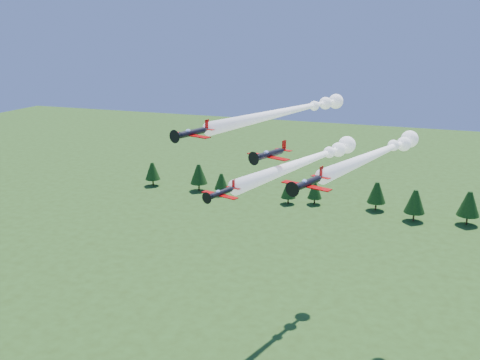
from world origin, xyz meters
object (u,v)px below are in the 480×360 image
(plane_right, at_px, (379,153))
(plane_slot, at_px, (270,154))
(plane_lead, at_px, (310,159))
(plane_left, at_px, (291,110))

(plane_right, xyz_separation_m, plane_slot, (-17.40, -15.94, 1.83))
(plane_slot, bearing_deg, plane_right, 63.74)
(plane_lead, bearing_deg, plane_left, 133.88)
(plane_right, height_order, plane_slot, plane_slot)
(plane_right, distance_m, plane_slot, 23.67)
(plane_left, bearing_deg, plane_lead, -46.27)
(plane_lead, bearing_deg, plane_slot, -102.62)
(plane_slot, bearing_deg, plane_left, 117.76)
(plane_lead, distance_m, plane_left, 19.75)
(plane_left, xyz_separation_m, plane_right, (20.36, -10.00, -5.77))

